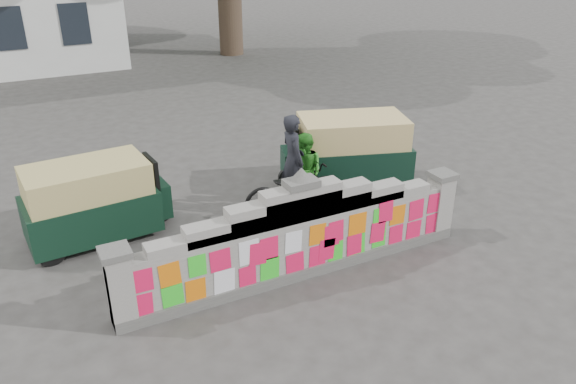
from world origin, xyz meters
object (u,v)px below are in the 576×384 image
(pedestrian, at_px, (305,171))
(rickshaw_right, at_px, (348,151))
(cyclist_bike, at_px, (293,188))
(cyclist_rider, at_px, (293,171))
(rickshaw_left, at_px, (94,201))

(pedestrian, xyz_separation_m, rickshaw_right, (1.40, 0.50, 0.04))
(cyclist_bike, xyz_separation_m, cyclist_rider, (0.00, 0.00, 0.39))
(pedestrian, height_order, rickshaw_left, pedestrian)
(cyclist_rider, xyz_separation_m, rickshaw_right, (1.78, 0.67, -0.10))
(cyclist_bike, bearing_deg, pedestrian, -63.43)
(pedestrian, height_order, rickshaw_right, rickshaw_right)
(cyclist_rider, bearing_deg, cyclist_bike, 0.00)
(rickshaw_right, bearing_deg, cyclist_rider, 38.51)
(pedestrian, bearing_deg, rickshaw_left, -111.24)
(cyclist_rider, distance_m, rickshaw_left, 3.92)
(pedestrian, relative_size, rickshaw_right, 0.53)
(cyclist_bike, xyz_separation_m, pedestrian, (0.38, 0.16, 0.25))
(cyclist_bike, distance_m, rickshaw_right, 1.92)
(rickshaw_left, bearing_deg, cyclist_bike, -16.25)
(cyclist_rider, distance_m, rickshaw_right, 1.90)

